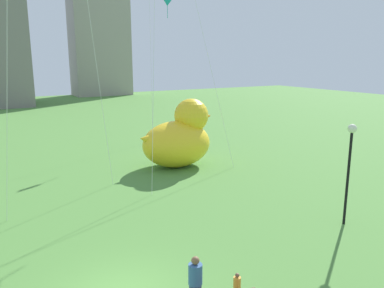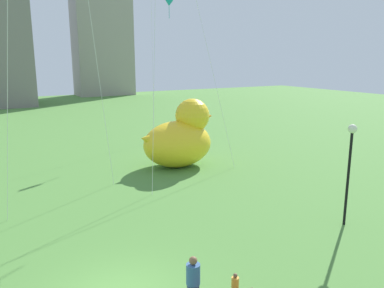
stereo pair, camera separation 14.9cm
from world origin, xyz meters
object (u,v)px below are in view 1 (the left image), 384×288
Objects in this scene: giant_inflatable_duck at (179,138)px; lamppost at (350,155)px; person_adult at (195,280)px; person_child at (237,286)px; kite_teal at (166,5)px.

giant_inflatable_duck reaches higher than lamppost.
person_adult reaches higher than person_child.
giant_inflatable_duck is 1.22× the size of lamppost.
person_child is at bearing -111.52° from kite_teal.
giant_inflatable_duck is (5.70, 14.48, 1.45)m from person_child.
person_adult is 0.13× the size of kite_teal.
kite_teal is (9.34, 23.69, 11.34)m from person_child.
person_adult is 9.42m from lamppost.
giant_inflatable_duck is (7.00, 14.17, 1.03)m from person_adult.
person_adult is 1.40m from person_child.
kite_teal is (1.71, 21.47, 8.63)m from lamppost.
lamppost is (8.93, 1.90, 2.30)m from person_adult.
giant_inflatable_duck is at bearing 98.96° from lamppost.
kite_teal reaches higher than giant_inflatable_duck.
giant_inflatable_duck reaches higher than person_child.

